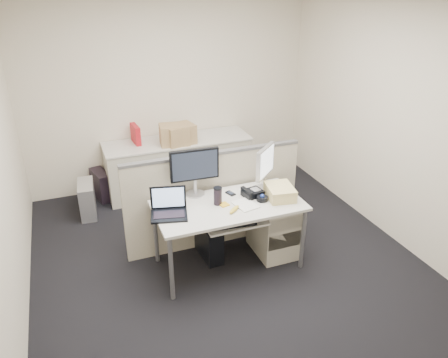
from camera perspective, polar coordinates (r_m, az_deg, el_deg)
name	(u,v)px	position (r m, az deg, el deg)	size (l,w,h in m)	color
floor	(228,264)	(4.80, 0.56, -11.00)	(4.00, 4.50, 0.01)	black
wall_back	(169,91)	(6.19, -7.16, 11.31)	(4.00, 0.02, 2.70)	beige
wall_front	(390,297)	(2.47, 20.81, -14.21)	(4.00, 0.02, 2.70)	beige
wall_right	(399,123)	(5.18, 21.86, 6.80)	(0.02, 4.50, 2.70)	beige
desk	(229,210)	(4.44, 0.60, -4.05)	(1.50, 0.75, 0.73)	beige
keyboard_tray	(235,222)	(4.32, 1.47, -5.67)	(0.62, 0.32, 0.02)	beige
drawer_pedestal	(273,226)	(4.85, 6.46, -6.09)	(0.40, 0.55, 0.65)	beige
cubicle_partition	(214,200)	(4.86, -1.33, -2.79)	(2.00, 0.06, 1.10)	#BFB19E
back_counter	(179,165)	(6.22, -5.93, 1.77)	(2.00, 0.60, 0.72)	beige
monitor_main	(195,173)	(4.49, -3.85, 0.85)	(0.51, 0.20, 0.51)	black
monitor_small	(265,169)	(4.62, 5.36, 1.34)	(0.39, 0.20, 0.48)	#B7B7BC
laptop	(168,204)	(4.17, -7.26, -3.32)	(0.35, 0.26, 0.26)	black
trackball	(262,199)	(4.48, 5.01, -2.56)	(0.12, 0.12, 0.05)	black
desk_phone	(253,193)	(4.56, 3.75, -1.85)	(0.20, 0.16, 0.06)	black
paper_stack	(245,205)	(4.39, 2.81, -3.38)	(0.19, 0.25, 0.01)	silver
sticky_pad	(224,205)	(4.39, -0.01, -3.35)	(0.09, 0.09, 0.01)	yellow
travel_mug	(218,196)	(4.37, -0.82, -2.28)	(0.08, 0.08, 0.17)	black
banana	(234,209)	(4.27, 1.34, -3.99)	(0.18, 0.04, 0.04)	gold
cellphone	(230,193)	(4.60, 0.85, -1.89)	(0.06, 0.11, 0.01)	black
manila_folders	(280,192)	(4.54, 7.31, -1.68)	(0.26, 0.34, 0.13)	#D5C580
keyboard	(232,223)	(4.26, 1.06, -5.78)	(0.46, 0.16, 0.03)	black
pc_tower_desk	(209,241)	(4.80, -1.99, -8.07)	(0.17, 0.43, 0.40)	black
pc_tower_spare_dark	(102,185)	(6.22, -15.71, -0.74)	(0.17, 0.42, 0.39)	black
pc_tower_spare_silver	(87,199)	(5.85, -17.43, -2.52)	(0.19, 0.47, 0.44)	#B7B7BC
cardboard_box_left	(175,135)	(5.91, -6.48, 5.71)	(0.38, 0.29, 0.29)	tan
cardboard_box_right	(179,135)	(5.93, -5.84, 5.76)	(0.39, 0.30, 0.28)	tan
red_binder	(136,135)	(6.02, -11.47, 5.67)	(0.07, 0.29, 0.27)	#B1151D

